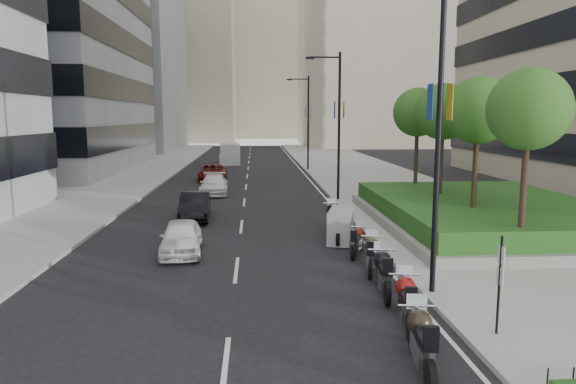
{
  "coord_description": "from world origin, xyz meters",
  "views": [
    {
      "loc": [
        -0.84,
        -13.1,
        5.2
      ],
      "look_at": [
        0.58,
        8.6,
        2.0
      ],
      "focal_mm": 32.0,
      "sensor_mm": 36.0,
      "label": 1
    }
  ],
  "objects": [
    {
      "name": "sidewalk_left",
      "position": [
        -12.0,
        30.0,
        0.07
      ],
      "size": [
        8.0,
        100.0,
        0.15
      ],
      "primitive_type": "cube",
      "color": "#9E9B93",
      "rests_on": "ground"
    },
    {
      "name": "hedge",
      "position": [
        10.0,
        10.0,
        0.95
      ],
      "size": [
        9.4,
        13.4,
        0.8
      ],
      "primitive_type": "cube",
      "color": "#154B1B",
      "rests_on": "planter"
    },
    {
      "name": "delivery_van",
      "position": [
        -3.6,
        44.14,
        1.05
      ],
      "size": [
        2.46,
        5.52,
        2.26
      ],
      "rotation": [
        0.0,
        0.0,
        0.08
      ],
      "color": "silver",
      "rests_on": "ground"
    },
    {
      "name": "ground",
      "position": [
        0.0,
        0.0,
        0.0
      ],
      "size": [
        160.0,
        160.0,
        0.0
      ],
      "primitive_type": "plane",
      "color": "black",
      "rests_on": "ground"
    },
    {
      "name": "motorcycle_2",
      "position": [
        2.91,
        1.26,
        0.66
      ],
      "size": [
        0.82,
        2.46,
        1.23
      ],
      "rotation": [
        0.0,
        0.0,
        1.45
      ],
      "color": "black",
      "rests_on": "ground"
    },
    {
      "name": "planter",
      "position": [
        10.0,
        10.0,
        0.35
      ],
      "size": [
        10.0,
        14.0,
        0.4
      ],
      "primitive_type": "cube",
      "color": "gray",
      "rests_on": "sidewalk_right"
    },
    {
      "name": "car_a",
      "position": [
        -3.67,
        6.24,
        0.64
      ],
      "size": [
        1.81,
        3.87,
        1.28
      ],
      "primitive_type": "imported",
      "rotation": [
        0.0,
        0.0,
        0.08
      ],
      "color": "white",
      "rests_on": "ground"
    },
    {
      "name": "building_cream_centre",
      "position": [
        2.0,
        120.0,
        19.0
      ],
      "size": [
        30.0,
        24.0,
        38.0
      ],
      "primitive_type": "cube",
      "color": "#B7AD93",
      "rests_on": "ground"
    },
    {
      "name": "lamp_post_1",
      "position": [
        4.14,
        18.0,
        5.07
      ],
      "size": [
        2.34,
        0.45,
        9.0
      ],
      "color": "black",
      "rests_on": "ground"
    },
    {
      "name": "motorcycle_0",
      "position": [
        2.54,
        -3.36,
        0.65
      ],
      "size": [
        0.82,
        2.44,
        1.22
      ],
      "rotation": [
        0.0,
        0.0,
        1.45
      ],
      "color": "black",
      "rests_on": "ground"
    },
    {
      "name": "building_grey_far",
      "position": [
        -24.0,
        70.0,
        15.0
      ],
      "size": [
        22.0,
        26.0,
        30.0
      ],
      "primitive_type": "cube",
      "color": "gray",
      "rests_on": "ground"
    },
    {
      "name": "motorcycle_5",
      "position": [
        2.73,
        7.72,
        0.68
      ],
      "size": [
        1.47,
        2.42,
        1.37
      ],
      "rotation": [
        0.0,
        0.0,
        1.31
      ],
      "color": "black",
      "rests_on": "ground"
    },
    {
      "name": "motorcycle_1",
      "position": [
        2.91,
        -1.05,
        0.63
      ],
      "size": [
        0.79,
        2.37,
        1.18
      ],
      "rotation": [
        0.0,
        0.0,
        1.4
      ],
      "color": "black",
      "rests_on": "ground"
    },
    {
      "name": "tree_0",
      "position": [
        8.5,
        4.0,
        5.42
      ],
      "size": [
        2.8,
        2.8,
        6.3
      ],
      "color": "#332319",
      "rests_on": "planter"
    },
    {
      "name": "car_d",
      "position": [
        -4.28,
        29.08,
        0.67
      ],
      "size": [
        2.37,
        4.88,
        1.34
      ],
      "primitive_type": "imported",
      "rotation": [
        0.0,
        0.0,
        0.03
      ],
      "color": "maroon",
      "rests_on": "ground"
    },
    {
      "name": "lamp_post_0",
      "position": [
        4.14,
        1.0,
        5.07
      ],
      "size": [
        2.34,
        0.45,
        9.0
      ],
      "color": "black",
      "rests_on": "ground"
    },
    {
      "name": "sidewalk_right",
      "position": [
        9.0,
        30.0,
        0.07
      ],
      "size": [
        10.0,
        100.0,
        0.15
      ],
      "primitive_type": "cube",
      "color": "#9E9B93",
      "rests_on": "ground"
    },
    {
      "name": "tree_1",
      "position": [
        8.5,
        8.0,
        5.42
      ],
      "size": [
        2.8,
        2.8,
        6.3
      ],
      "color": "#332319",
      "rests_on": "planter"
    },
    {
      "name": "motorcycle_6",
      "position": [
        2.68,
        10.04,
        0.63
      ],
      "size": [
        0.79,
        2.36,
        1.18
      ],
      "rotation": [
        0.0,
        0.0,
        1.41
      ],
      "color": "black",
      "rests_on": "ground"
    },
    {
      "name": "car_c",
      "position": [
        -3.61,
        21.58,
        0.65
      ],
      "size": [
        2.02,
        4.57,
        1.3
      ],
      "primitive_type": "imported",
      "rotation": [
        0.0,
        0.0,
        0.04
      ],
      "color": "white",
      "rests_on": "ground"
    },
    {
      "name": "lane_centre",
      "position": [
        -1.5,
        30.0,
        0.01
      ],
      "size": [
        0.12,
        100.0,
        0.01
      ],
      "primitive_type": "cube",
      "color": "silver",
      "rests_on": "ground"
    },
    {
      "name": "lane_edge",
      "position": [
        3.7,
        30.0,
        0.01
      ],
      "size": [
        0.12,
        100.0,
        0.01
      ],
      "primitive_type": "cube",
      "color": "silver",
      "rests_on": "ground"
    },
    {
      "name": "parking_sign",
      "position": [
        4.8,
        -2.0,
        1.46
      ],
      "size": [
        0.06,
        0.32,
        2.5
      ],
      "color": "black",
      "rests_on": "ground"
    },
    {
      "name": "car_b",
      "position": [
        -3.9,
        12.91,
        0.68
      ],
      "size": [
        1.65,
        4.2,
        1.36
      ],
      "primitive_type": "imported",
      "rotation": [
        0.0,
        0.0,
        0.05
      ],
      "color": "black",
      "rests_on": "ground"
    },
    {
      "name": "motorcycle_3",
      "position": [
        3.07,
        3.52,
        0.6
      ],
      "size": [
        0.84,
        2.22,
        1.12
      ],
      "rotation": [
        0.0,
        0.0,
        1.32
      ],
      "color": "black",
      "rests_on": "ground"
    },
    {
      "name": "building_cream_left",
      "position": [
        -18.0,
        100.0,
        17.0
      ],
      "size": [
        26.0,
        24.0,
        34.0
      ],
      "primitive_type": "cube",
      "color": "#B7AD93",
      "rests_on": "ground"
    },
    {
      "name": "building_cream_right",
      "position": [
        22.0,
        80.0,
        18.0
      ],
      "size": [
        28.0,
        24.0,
        36.0
      ],
      "primitive_type": "cube",
      "color": "#B7AD93",
      "rests_on": "ground"
    },
    {
      "name": "motorcycle_4",
      "position": [
        3.02,
        5.6,
        0.54
      ],
      "size": [
        0.96,
        1.91,
        1.01
      ],
      "rotation": [
        0.0,
        0.0,
        1.17
      ],
      "color": "black",
      "rests_on": "ground"
    },
    {
      "name": "tree_3",
      "position": [
        8.5,
        16.0,
        5.42
      ],
      "size": [
        2.8,
        2.8,
        6.3
      ],
      "color": "#332319",
      "rests_on": "planter"
    },
    {
      "name": "tree_2",
      "position": [
        8.5,
        12.0,
        5.42
      ],
      "size": [
        2.8,
        2.8,
        6.3
      ],
      "color": "#332319",
      "rests_on": "planter"
    },
    {
      "name": "lamp_post_2",
      "position": [
        4.14,
        36.0,
        5.07
      ],
      "size": [
        2.34,
        0.45,
        9.0
      ],
      "color": "black",
      "rests_on": "ground"
    }
  ]
}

